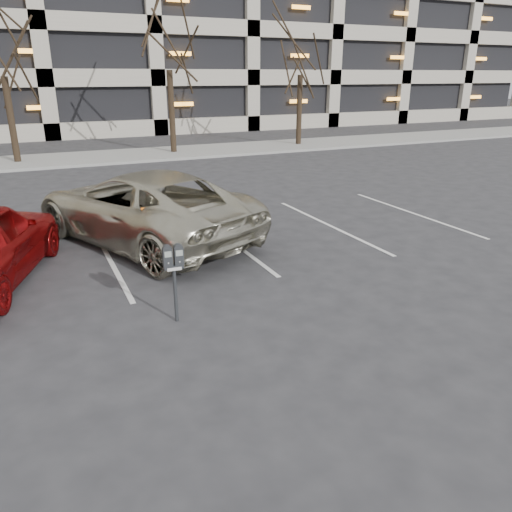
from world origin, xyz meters
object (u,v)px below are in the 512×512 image
(suv_silver, at_px, (143,207))
(tree_d, at_px, (302,28))
(tree_c, at_px, (166,14))
(parking_meter, at_px, (174,264))

(suv_silver, bearing_deg, tree_d, -154.86)
(tree_c, distance_m, parking_meter, 18.65)
(tree_c, relative_size, parking_meter, 6.90)
(tree_d, distance_m, parking_meter, 21.49)
(tree_d, distance_m, suv_silver, 18.00)
(tree_c, height_order, suv_silver, tree_c)
(tree_d, height_order, suv_silver, tree_d)
(tree_c, distance_m, tree_d, 7.01)
(tree_c, bearing_deg, parking_meter, -105.89)
(tree_d, relative_size, parking_meter, 6.52)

